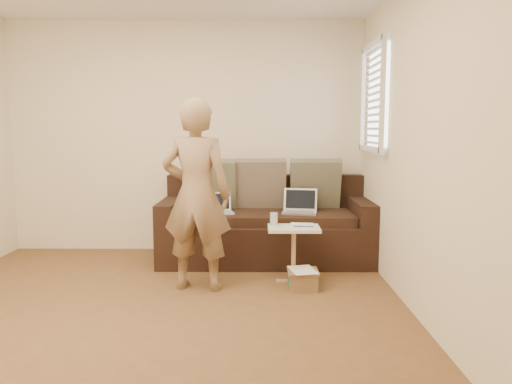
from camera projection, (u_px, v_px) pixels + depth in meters
floor at (144, 324)px, 3.53m from camera, size 4.50×4.50×0.00m
wall_back at (186, 137)px, 5.60m from camera, size 4.00×0.00×4.00m
wall_right at (430, 142)px, 3.35m from camera, size 0.00×4.50×4.50m
window_blinds at (374, 97)px, 4.79m from camera, size 0.12×0.88×1.08m
sofa at (266, 221)px, 5.23m from camera, size 2.20×0.95×0.85m
pillow_left at (211, 185)px, 5.39m from camera, size 0.55×0.29×0.57m
pillow_mid at (261, 184)px, 5.43m from camera, size 0.55×0.27×0.57m
pillow_right at (315, 184)px, 5.42m from camera, size 0.55×0.28×0.57m
laptop_silver at (299, 213)px, 5.12m from camera, size 0.39×0.31×0.24m
laptop_white at (219, 214)px, 5.11m from camera, size 0.34×0.29×0.22m
person at (196, 195)px, 4.23m from camera, size 0.66×0.49×1.66m
side_table at (293, 255)px, 4.48m from camera, size 0.47×0.33×0.51m
drinking_glass at (274, 219)px, 4.50m from camera, size 0.07×0.07×0.12m
scissors at (304, 227)px, 4.42m from camera, size 0.20×0.16×0.02m
paper_on_table at (301, 226)px, 4.48m from camera, size 0.25×0.33×0.00m
striped_box at (303, 279)px, 4.31m from camera, size 0.27×0.27×0.17m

